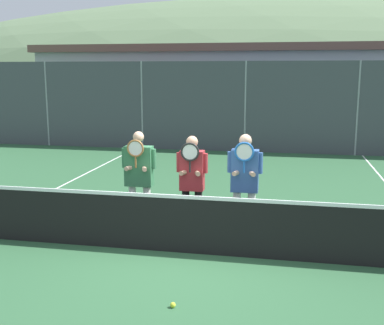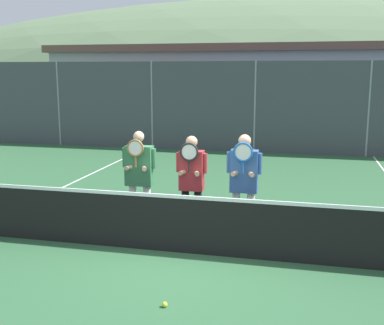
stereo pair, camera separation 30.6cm
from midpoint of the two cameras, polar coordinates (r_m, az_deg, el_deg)
name	(u,v)px [view 1 (the left image)]	position (r m, az deg, el deg)	size (l,w,h in m)	color
ground_plane	(188,253)	(7.80, -1.67, -10.68)	(120.00, 120.00, 0.00)	#2D5B38
hill_distant	(278,91)	(70.12, 10.06, 8.34)	(124.37, 69.10, 24.18)	#5B7551
clubhouse_building	(269,86)	(25.27, 8.72, 8.95)	(23.70, 5.50, 4.12)	#9EA3A8
fence_back	(245,107)	(17.13, 5.81, 6.55)	(22.80, 0.06, 3.19)	gray
tennis_net	(188,224)	(7.64, -1.69, -7.26)	(10.88, 0.09, 1.05)	gray
court_line_left_sideline	(46,194)	(11.91, -17.65, -3.56)	(0.05, 16.00, 0.01)	white
player_leftmost	(139,175)	(8.44, -7.33, -1.43)	(0.62, 0.34, 1.84)	white
player_center_left	(192,179)	(8.16, -1.08, -2.01)	(0.54, 0.34, 1.79)	black
player_center_right	(245,179)	(7.98, 5.16, -2.01)	(0.58, 0.34, 1.84)	white
car_far_left	(106,115)	(21.66, -10.55, 5.55)	(4.56, 2.02, 1.83)	maroon
car_left_of_center	(216,116)	(20.51, 2.39, 5.47)	(4.29, 2.06, 1.87)	navy
car_center	(332,121)	(20.07, 15.81, 4.78)	(4.31, 1.93, 1.72)	navy
tennis_ball_on_court	(173,305)	(6.16, -3.76, -16.51)	(0.07, 0.07, 0.07)	#CCDB33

